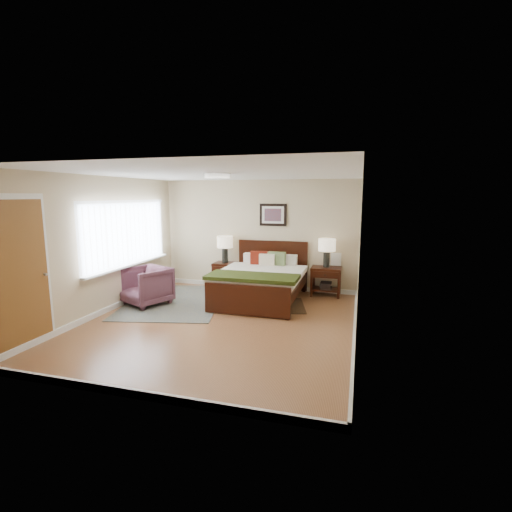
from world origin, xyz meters
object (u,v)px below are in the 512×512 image
Objects in this scene: bed at (262,276)px; nightstand_right at (326,278)px; rug_persian at (175,301)px; lamp_left at (225,244)px; lamp_right at (327,247)px; armchair at (146,286)px; nightstand_left at (225,268)px.

bed is 1.46m from nightstand_right.
bed is 1.85m from rug_persian.
lamp_right reaches higher than lamp_left.
bed is 2.51× the size of armchair.
rug_persian is (-0.61, -1.31, -1.04)m from lamp_left.
lamp_right reaches higher than bed.
lamp_left is (-2.32, 0.01, 0.66)m from nightstand_right.
lamp_right is (1.23, 0.79, 0.54)m from bed.
bed is at bearing -36.08° from lamp_left.
armchair reaches higher than nightstand_right.
lamp_right is 0.74× the size of armchair.
bed is 3.40× the size of lamp_right.
nightstand_right is 3.23m from rug_persian.
armchair is (-1.06, -1.65, -0.67)m from lamp_left.
nightstand_right is at bearing -0.34° from lamp_left.
bed is 3.29× the size of nightstand_right.
bed is at bearing -147.78° from nightstand_right.
nightstand_left is 1.95m from armchair.
lamp_left reaches higher than nightstand_left.
lamp_right is 3.38m from rug_persian.
rug_persian is (-0.61, -1.29, -0.48)m from nightstand_left.
nightstand_right reaches higher than rug_persian.
nightstand_right is 0.68m from lamp_right.
lamp_right is at bearing 50.27° from armchair.
lamp_left is (-1.09, 0.79, 0.53)m from bed.
nightstand_left reaches higher than rug_persian.
bed is at bearing -35.34° from nightstand_left.
rug_persian is at bearing -115.11° from lamp_left.
armchair is (-1.06, -1.63, -0.11)m from nightstand_left.
armchair is at bearing -123.20° from nightstand_left.
nightstand_left is 1.00× the size of lamp_left.
rug_persian is at bearing -162.97° from bed.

